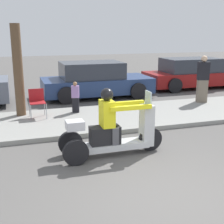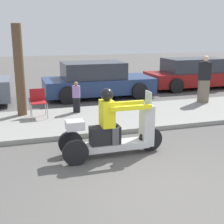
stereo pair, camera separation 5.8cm
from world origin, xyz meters
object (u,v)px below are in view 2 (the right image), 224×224
Objects in this scene: spectator_near_curb at (76,98)px; parked_car_lot_left at (195,74)px; folding_chair_curbside at (38,100)px; parked_car_lot_center at (97,80)px; motorcycle_trike at (112,131)px; spectator_mid_group at (204,80)px; tree_trunk at (19,71)px.

parked_car_lot_left is (6.21, 3.28, 0.07)m from spectator_near_curb.
parked_car_lot_left is at bearing 25.02° from folding_chair_curbside.
spectator_near_curb is 2.97m from parked_car_lot_center.
spectator_near_curb is 7.02m from parked_car_lot_left.
folding_chair_curbside is (-1.30, 3.19, 0.10)m from motorcycle_trike.
spectator_near_curb is at bearing -179.14° from spectator_mid_group.
folding_chair_curbside is at bearing -38.50° from tree_trunk.
spectator_near_curb is (-0.13, 3.35, 0.06)m from motorcycle_trike.
spectator_near_curb is at bearing 7.96° from folding_chair_curbside.
tree_trunk is at bearing 178.77° from spectator_mid_group.
parked_car_lot_left is (7.38, 3.44, 0.03)m from folding_chair_curbside.
motorcycle_trike is 4.07m from tree_trunk.
motorcycle_trike is at bearing -87.82° from spectator_near_curb.
parked_car_lot_center reaches higher than parked_car_lot_left.
spectator_mid_group is (4.56, 0.07, 0.33)m from spectator_near_curb.
motorcycle_trike is at bearing -132.51° from parked_car_lot_left.
motorcycle_trike is 5.61m from spectator_mid_group.
spectator_mid_group reaches higher than motorcycle_trike.
motorcycle_trike is 1.38× the size of spectator_mid_group.
tree_trunk is (-1.63, 0.20, 0.87)m from spectator_near_curb.
tree_trunk reaches higher than spectator_near_curb.
parked_car_lot_left is 1.74× the size of tree_trunk.
tree_trunk reaches higher than spectator_mid_group.
folding_chair_curbside is 3.77m from parked_car_lot_center.
spectator_mid_group is at bearing 37.62° from motorcycle_trike.
parked_car_lot_left is (1.64, 3.21, -0.26)m from spectator_mid_group.
tree_trunk reaches higher than parked_car_lot_left.
tree_trunk is at bearing 116.38° from motorcycle_trike.
motorcycle_trike is 6.12m from parked_car_lot_center.
spectator_mid_group is 0.38× the size of parked_car_lot_center.
motorcycle_trike is at bearing -63.62° from tree_trunk.
spectator_mid_group reaches higher than folding_chair_curbside.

